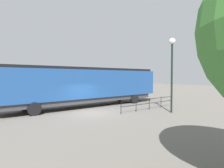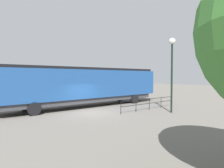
{
  "view_description": "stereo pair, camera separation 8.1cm",
  "coord_description": "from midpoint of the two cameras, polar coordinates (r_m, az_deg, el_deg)",
  "views": [
    {
      "loc": [
        13.8,
        -8.94,
        3.09
      ],
      "look_at": [
        -0.73,
        2.84,
        2.37
      ],
      "focal_mm": 30.82,
      "sensor_mm": 36.0,
      "label": 1
    },
    {
      "loc": [
        13.85,
        -8.88,
        3.09
      ],
      "look_at": [
        -0.73,
        2.84,
        2.37
      ],
      "focal_mm": 30.82,
      "sensor_mm": 36.0,
      "label": 2
    }
  ],
  "objects": [
    {
      "name": "locomotive",
      "position": [
        20.19,
        -6.35,
        -0.18
      ],
      "size": [
        2.94,
        17.66,
        4.01
      ],
      "color": "navy",
      "rests_on": "ground_plane"
    },
    {
      "name": "ground_plane",
      "position": [
        16.73,
        -6.18,
        -8.47
      ],
      "size": [
        120.0,
        120.0,
        0.0
      ],
      "primitive_type": "plane",
      "color": "#666059"
    },
    {
      "name": "lamp_post",
      "position": [
        17.28,
        17.24,
        7.12
      ],
      "size": [
        0.55,
        0.55,
        6.37
      ],
      "color": "black",
      "rests_on": "ground_plane"
    },
    {
      "name": "platform_fence",
      "position": [
        18.4,
        10.89,
        -5.3
      ],
      "size": [
        0.05,
        7.16,
        1.09
      ],
      "color": "black",
      "rests_on": "ground_plane"
    }
  ]
}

